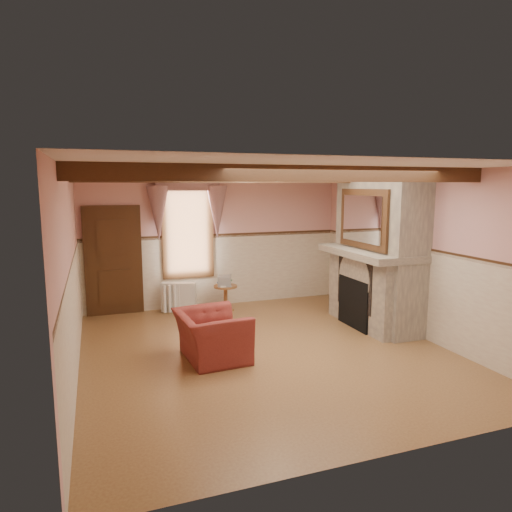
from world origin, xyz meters
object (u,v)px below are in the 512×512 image
object	(u,v)px
mantel_clock	(356,241)
armchair	(212,336)
bowl	(375,248)
oil_lamp	(356,239)
radiator	(179,297)
side_table	(226,299)

from	to	relation	value
mantel_clock	armchair	bearing A→B (deg)	-160.02
armchair	mantel_clock	xyz separation A→B (m)	(3.11, 1.13, 1.16)
bowl	oil_lamp	bearing A→B (deg)	90.00
bowl	mantel_clock	distance (m)	0.64
mantel_clock	oil_lamp	bearing A→B (deg)	-90.00
radiator	bowl	bearing A→B (deg)	-14.00
side_table	oil_lamp	distance (m)	2.87
radiator	mantel_clock	bearing A→B (deg)	-5.49
side_table	radiator	world-z (taller)	radiator
radiator	oil_lamp	bearing A→B (deg)	-5.87
radiator	oil_lamp	size ratio (longest dim) A/B	2.50
radiator	bowl	size ratio (longest dim) A/B	2.10
armchair	mantel_clock	size ratio (longest dim) A/B	4.56
armchair	side_table	distance (m)	2.55
radiator	bowl	world-z (taller)	bowl
radiator	mantel_clock	size ratio (longest dim) A/B	2.92
oil_lamp	armchair	bearing A→B (deg)	-160.44
side_table	bowl	xyz separation A→B (m)	(2.22, -1.90, 1.19)
radiator	mantel_clock	xyz separation A→B (m)	(3.11, -1.60, 1.22)
armchair	side_table	bearing A→B (deg)	-24.61
armchair	side_table	size ratio (longest dim) A/B	1.99
mantel_clock	oil_lamp	size ratio (longest dim) A/B	0.86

